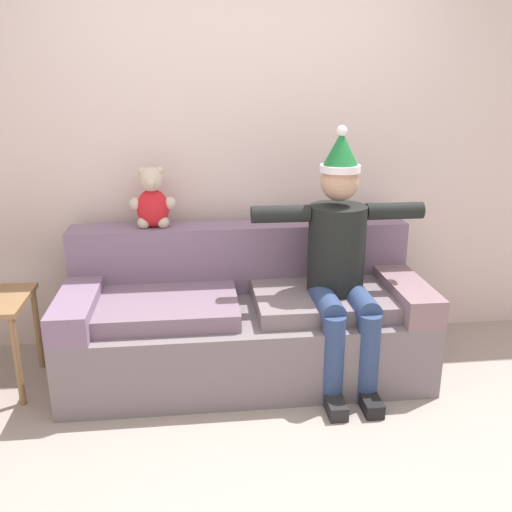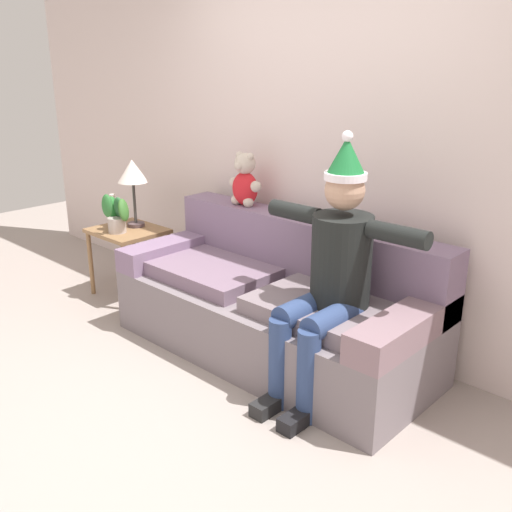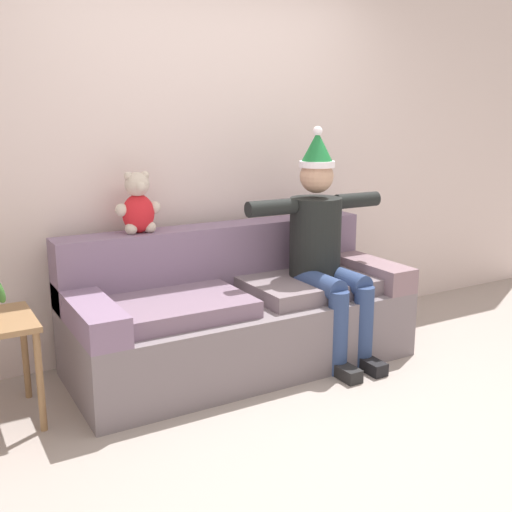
% 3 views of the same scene
% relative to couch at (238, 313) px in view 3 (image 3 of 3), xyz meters
% --- Properties ---
extents(ground_plane, '(10.00, 10.00, 0.00)m').
position_rel_couch_xyz_m(ground_plane, '(0.00, -1.03, -0.33)').
color(ground_plane, '#A3958E').
extents(back_wall, '(7.00, 0.10, 2.70)m').
position_rel_couch_xyz_m(back_wall, '(0.00, 0.52, 1.02)').
color(back_wall, silver).
rests_on(back_wall, ground_plane).
extents(couch, '(2.16, 0.89, 0.87)m').
position_rel_couch_xyz_m(couch, '(0.00, 0.00, 0.00)').
color(couch, slate).
rests_on(couch, ground_plane).
extents(person_seated, '(1.02, 0.77, 1.51)m').
position_rel_couch_xyz_m(person_seated, '(0.55, -0.17, 0.43)').
color(person_seated, black).
rests_on(person_seated, ground_plane).
extents(teddy_bear, '(0.29, 0.17, 0.38)m').
position_rel_couch_xyz_m(teddy_bear, '(-0.54, 0.27, 0.70)').
color(teddy_bear, red).
rests_on(teddy_bear, couch).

